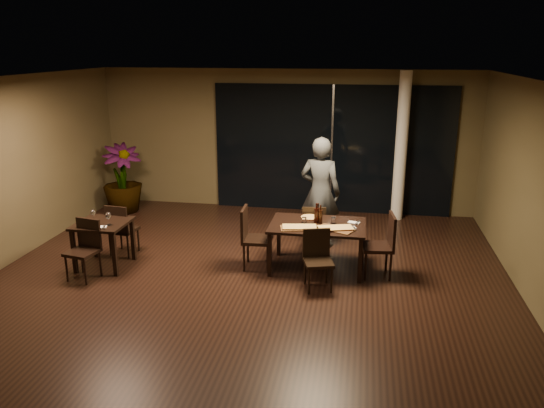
{
  "coord_description": "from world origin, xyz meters",
  "views": [
    {
      "loc": [
        1.65,
        -7.12,
        3.46
      ],
      "look_at": [
        0.27,
        0.78,
        1.05
      ],
      "focal_mm": 35.0,
      "sensor_mm": 36.0,
      "label": 1
    }
  ],
  "objects": [
    {
      "name": "chair_main_far",
      "position": [
        0.88,
        1.43,
        0.48
      ],
      "size": [
        0.45,
        0.45,
        0.87
      ],
      "rotation": [
        0.0,
        0.0,
        3.26
      ],
      "color": "black",
      "rests_on": "ground"
    },
    {
      "name": "bottle_a",
      "position": [
        0.97,
        0.86,
        0.91
      ],
      "size": [
        0.07,
        0.07,
        0.33
      ],
      "primitive_type": null,
      "color": "black",
      "rests_on": "main_table"
    },
    {
      "name": "main_table",
      "position": [
        1.0,
        0.8,
        0.68
      ],
      "size": [
        1.5,
        1.0,
        0.75
      ],
      "color": "black",
      "rests_on": "ground"
    },
    {
      "name": "ceiling",
      "position": [
        0.0,
        0.0,
        3.02
      ],
      "size": [
        8.0,
        8.0,
        0.04
      ],
      "primitive_type": "cube",
      "color": "silver",
      "rests_on": "wall_back"
    },
    {
      "name": "potted_plant",
      "position": [
        -3.38,
        3.14,
        0.73
      ],
      "size": [
        1.13,
        1.13,
        1.46
      ],
      "primitive_type": "imported",
      "rotation": [
        0.0,
        0.0,
        0.74
      ],
      "color": "#224918",
      "rests_on": "ground"
    },
    {
      "name": "oblong_pizza_right",
      "position": [
        1.29,
        0.59,
        0.77
      ],
      "size": [
        0.55,
        0.37,
        0.02
      ],
      "primitive_type": null,
      "rotation": [
        0.0,
        0.0,
        0.29
      ],
      "color": "#68090B",
      "rests_on": "pizza_board_right"
    },
    {
      "name": "column",
      "position": [
        2.4,
        3.65,
        1.5
      ],
      "size": [
        0.24,
        0.24,
        3.0
      ],
      "primitive_type": "cylinder",
      "color": "white",
      "rests_on": "ground"
    },
    {
      "name": "chair_main_near",
      "position": [
        1.07,
        0.13,
        0.49
      ],
      "size": [
        0.5,
        0.5,
        0.88
      ],
      "rotation": [
        0.0,
        0.0,
        0.29
      ],
      "color": "black",
      "rests_on": "ground"
    },
    {
      "name": "side_napkin",
      "position": [
        -2.3,
        0.06,
        0.76
      ],
      "size": [
        0.21,
        0.17,
        0.01
      ],
      "primitive_type": "cube",
      "rotation": [
        0.0,
        0.0,
        0.37
      ],
      "color": "white",
      "rests_on": "side_table"
    },
    {
      "name": "pizza_board_left",
      "position": [
        0.74,
        0.54,
        0.76
      ],
      "size": [
        0.63,
        0.41,
        0.01
      ],
      "primitive_type": "cube",
      "rotation": [
        0.0,
        0.0,
        0.22
      ],
      "color": "#4B2D18",
      "rests_on": "main_table"
    },
    {
      "name": "round_pizza",
      "position": [
        0.85,
        1.1,
        0.76
      ],
      "size": [
        0.29,
        0.29,
        0.01
      ],
      "primitive_type": "cylinder",
      "color": "red",
      "rests_on": "main_table"
    },
    {
      "name": "bottle_b",
      "position": [
        1.04,
        0.85,
        0.9
      ],
      "size": [
        0.07,
        0.07,
        0.3
      ],
      "primitive_type": null,
      "color": "black",
      "rests_on": "main_table"
    },
    {
      "name": "side_table",
      "position": [
        -2.4,
        0.3,
        0.62
      ],
      "size": [
        0.8,
        0.8,
        0.75
      ],
      "color": "black",
      "rests_on": "ground"
    },
    {
      "name": "bottle_c",
      "position": [
        0.99,
        0.93,
        0.9
      ],
      "size": [
        0.07,
        0.07,
        0.3
      ],
      "primitive_type": null,
      "color": "black",
      "rests_on": "main_table"
    },
    {
      "name": "ground",
      "position": [
        0.0,
        0.0,
        0.0
      ],
      "size": [
        8.0,
        8.0,
        0.0
      ],
      "primitive_type": "plane",
      "color": "black",
      "rests_on": "ground"
    },
    {
      "name": "napkin_near",
      "position": [
        1.51,
        0.69,
        0.76
      ],
      "size": [
        0.21,
        0.17,
        0.01
      ],
      "primitive_type": "cube",
      "rotation": [
        0.0,
        0.0,
        0.43
      ],
      "color": "silver",
      "rests_on": "main_table"
    },
    {
      "name": "chair_side_far",
      "position": [
        -2.34,
        0.79,
        0.51
      ],
      "size": [
        0.46,
        0.46,
        0.9
      ],
      "rotation": [
        0.0,
        0.0,
        3.03
      ],
      "color": "black",
      "rests_on": "ground"
    },
    {
      "name": "chair_main_right",
      "position": [
        2.03,
        0.68,
        0.56
      ],
      "size": [
        0.52,
        0.52,
        1.0
      ],
      "rotation": [
        0.0,
        0.0,
        -1.44
      ],
      "color": "black",
      "rests_on": "ground"
    },
    {
      "name": "chair_main_left",
      "position": [
        -0.04,
        0.67,
        0.56
      ],
      "size": [
        0.49,
        0.49,
        1.0
      ],
      "rotation": [
        0.0,
        0.0,
        1.62
      ],
      "color": "black",
      "rests_on": "ground"
    },
    {
      "name": "napkin_far",
      "position": [
        1.56,
        0.95,
        0.76
      ],
      "size": [
        0.2,
        0.14,
        0.01
      ],
      "primitive_type": "cube",
      "rotation": [
        0.0,
        0.0,
        -0.26
      ],
      "color": "white",
      "rests_on": "main_table"
    },
    {
      "name": "wall_back",
      "position": [
        0.0,
        4.05,
        1.5
      ],
      "size": [
        8.0,
        0.1,
        3.0
      ],
      "primitive_type": "cube",
      "color": "#4E4429",
      "rests_on": "ground"
    },
    {
      "name": "chair_side_near",
      "position": [
        -2.48,
        -0.14,
        0.51
      ],
      "size": [
        0.5,
        0.5,
        0.92
      ],
      "rotation": [
        0.0,
        0.0,
        -0.19
      ],
      "color": "black",
      "rests_on": "ground"
    },
    {
      "name": "oblong_pizza_left",
      "position": [
        0.74,
        0.54,
        0.77
      ],
      "size": [
        0.53,
        0.31,
        0.02
      ],
      "primitive_type": null,
      "rotation": [
        0.0,
        0.0,
        0.16
      ],
      "color": "#680F09",
      "rests_on": "pizza_board_left"
    },
    {
      "name": "wall_front",
      "position": [
        0.0,
        -4.05,
        1.5
      ],
      "size": [
        8.0,
        0.1,
        3.0
      ],
      "primitive_type": "cube",
      "color": "#4E4429",
      "rests_on": "ground"
    },
    {
      "name": "wine_glass_b",
      "position": [
        -2.23,
        0.2,
        0.85
      ],
      "size": [
        0.09,
        0.09,
        0.2
      ],
      "primitive_type": null,
      "color": "white",
      "rests_on": "side_table"
    },
    {
      "name": "diner",
      "position": [
        0.94,
        1.86,
        0.98
      ],
      "size": [
        0.74,
        0.56,
        1.97
      ],
      "primitive_type": "imported",
      "rotation": [
        0.0,
        0.0,
        2.96
      ],
      "color": "#303335",
      "rests_on": "ground"
    },
    {
      "name": "tumbler_left",
      "position": [
        0.78,
        0.84,
        0.8
      ],
      "size": [
        0.08,
        0.08,
        0.09
      ],
      "primitive_type": "cylinder",
      "color": "white",
      "rests_on": "main_table"
    },
    {
      "name": "pizza_board_right",
      "position": [
        1.29,
        0.59,
        0.76
      ],
      "size": [
        0.62,
        0.48,
        0.01
      ],
      "primitive_type": "cube",
      "rotation": [
        0.0,
        0.0,
        -0.44
      ],
      "color": "#452916",
      "rests_on": "main_table"
    },
    {
      "name": "wine_glass_a",
      "position": [
        -2.57,
        0.35,
        0.84
      ],
      "size": [
        0.08,
        0.08,
        0.18
      ],
      "primitive_type": null,
      "color": "white",
      "rests_on": "side_table"
    },
    {
      "name": "window_panel",
      "position": [
        1.0,
        3.96,
        1.35
      ],
      "size": [
        5.0,
        0.06,
        2.7
      ],
      "primitive_type": "cube",
      "color": "black",
      "rests_on": "ground"
    },
    {
      "name": "tumbler_right",
      "position": [
        1.24,
        0.9,
        0.8
      ],
      "size": [
        0.08,
        0.08,
        0.09
      ],
      "primitive_type": "cylinder",
      "color": "white",
      "rests_on": "main_table"
    }
  ]
}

